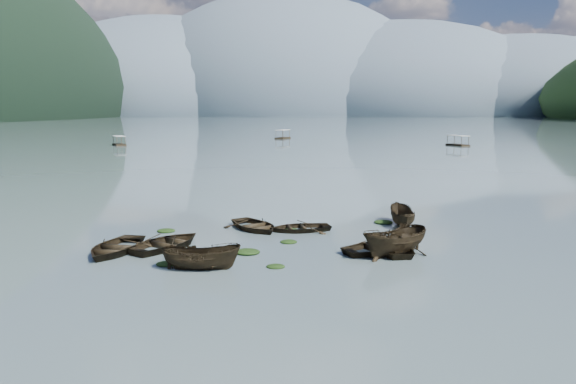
# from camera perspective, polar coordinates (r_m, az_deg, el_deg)

# --- Properties ---
(ground_plane) EXTENTS (2400.00, 2400.00, 0.00)m
(ground_plane) POSITION_cam_1_polar(r_m,az_deg,el_deg) (24.13, -1.68, -9.18)
(ground_plane) COLOR #4F6063
(haze_mtn_a) EXTENTS (520.00, 520.00, 280.00)m
(haze_mtn_a) POSITION_cam_1_polar(r_m,az_deg,el_deg) (959.35, -12.64, 8.33)
(haze_mtn_a) COLOR #475666
(haze_mtn_a) RESTS_ON ground
(haze_mtn_b) EXTENTS (520.00, 520.00, 340.00)m
(haze_mtn_b) POSITION_cam_1_polar(r_m,az_deg,el_deg) (924.95, -0.51, 8.53)
(haze_mtn_b) COLOR #475666
(haze_mtn_b) RESTS_ON ground
(haze_mtn_c) EXTENTS (520.00, 520.00, 260.00)m
(haze_mtn_c) POSITION_cam_1_polar(r_m,az_deg,el_deg) (933.12, 11.97, 8.34)
(haze_mtn_c) COLOR #475666
(haze_mtn_c) RESTS_ON ground
(haze_mtn_d) EXTENTS (520.00, 520.00, 220.00)m
(haze_mtn_d) POSITION_cam_1_polar(r_m,az_deg,el_deg) (976.11, 22.58, 7.87)
(haze_mtn_d) COLOR #475666
(haze_mtn_d) RESTS_ON ground
(rowboat_0) EXTENTS (3.80, 4.96, 0.96)m
(rowboat_0) POSITION_cam_1_polar(r_m,az_deg,el_deg) (29.32, -18.64, -6.36)
(rowboat_0) COLOR black
(rowboat_0) RESTS_ON ground
(rowboat_1) EXTENTS (5.20, 5.67, 0.96)m
(rowboat_1) POSITION_cam_1_polar(r_m,az_deg,el_deg) (29.45, -13.24, -6.05)
(rowboat_1) COLOR black
(rowboat_1) RESTS_ON ground
(rowboat_2) EXTENTS (3.84, 1.55, 1.47)m
(rowboat_2) POSITION_cam_1_polar(r_m,az_deg,el_deg) (25.24, -9.56, -8.48)
(rowboat_2) COLOR black
(rowboat_2) RESTS_ON ground
(rowboat_3) EXTENTS (3.99, 4.99, 0.92)m
(rowboat_3) POSITION_cam_1_polar(r_m,az_deg,el_deg) (28.88, 11.18, -6.28)
(rowboat_3) COLOR black
(rowboat_3) RESTS_ON ground
(rowboat_4) EXTENTS (5.18, 4.73, 0.88)m
(rowboat_4) POSITION_cam_1_polar(r_m,az_deg,el_deg) (28.31, 10.11, -6.56)
(rowboat_4) COLOR black
(rowboat_4) RESTS_ON ground
(rowboat_5) EXTENTS (4.49, 4.21, 1.73)m
(rowboat_5) POSITION_cam_1_polar(r_m,az_deg,el_deg) (27.83, 11.81, -6.89)
(rowboat_5) COLOR black
(rowboat_5) RESTS_ON ground
(rowboat_6) EXTENTS (5.12, 5.37, 0.91)m
(rowboat_6) POSITION_cam_1_polar(r_m,az_deg,el_deg) (33.08, -3.72, -4.17)
(rowboat_6) COLOR black
(rowboat_6) RESTS_ON ground
(rowboat_7) EXTENTS (4.54, 3.76, 0.81)m
(rowboat_7) POSITION_cam_1_polar(r_m,az_deg,el_deg) (32.66, 1.32, -4.33)
(rowboat_7) COLOR black
(rowboat_7) RESTS_ON ground
(rowboat_8) EXTENTS (1.47, 3.84, 1.48)m
(rowboat_8) POSITION_cam_1_polar(r_m,az_deg,el_deg) (35.00, 12.48, -3.64)
(rowboat_8) COLOR black
(rowboat_8) RESTS_ON ground
(weed_clump_0) EXTENTS (1.04, 0.85, 0.23)m
(weed_clump_0) POSITION_cam_1_polar(r_m,az_deg,el_deg) (26.28, -13.34, -7.89)
(weed_clump_0) COLOR black
(weed_clump_0) RESTS_ON ground
(weed_clump_1) EXTENTS (0.92, 0.74, 0.20)m
(weed_clump_1) POSITION_cam_1_polar(r_m,az_deg,el_deg) (25.22, -1.38, -8.36)
(weed_clump_1) COLOR black
(weed_clump_1) RESTS_ON ground
(weed_clump_2) EXTENTS (1.37, 1.09, 0.30)m
(weed_clump_2) POSITION_cam_1_polar(r_m,az_deg,el_deg) (27.65, -4.54, -6.83)
(weed_clump_2) COLOR black
(weed_clump_2) RESTS_ON ground
(weed_clump_3) EXTENTS (0.99, 0.84, 0.22)m
(weed_clump_3) POSITION_cam_1_polar(r_m,az_deg,el_deg) (29.76, 0.07, -5.65)
(weed_clump_3) COLOR black
(weed_clump_3) RESTS_ON ground
(weed_clump_4) EXTENTS (1.28, 1.02, 0.27)m
(weed_clump_4) POSITION_cam_1_polar(r_m,az_deg,el_deg) (31.95, 12.82, -4.86)
(weed_clump_4) COLOR black
(weed_clump_4) RESTS_ON ground
(weed_clump_5) EXTENTS (1.16, 0.94, 0.25)m
(weed_clump_5) POSITION_cam_1_polar(r_m,az_deg,el_deg) (33.29, -13.39, -4.32)
(weed_clump_5) COLOR black
(weed_clump_5) RESTS_ON ground
(weed_clump_6) EXTENTS (0.88, 0.74, 0.18)m
(weed_clump_6) POSITION_cam_1_polar(r_m,az_deg,el_deg) (32.77, 0.35, -4.28)
(weed_clump_6) COLOR black
(weed_clump_6) RESTS_ON ground
(weed_clump_7) EXTENTS (1.26, 1.01, 0.28)m
(weed_clump_7) POSITION_cam_1_polar(r_m,az_deg,el_deg) (35.38, 10.55, -3.44)
(weed_clump_7) COLOR black
(weed_clump_7) RESTS_ON ground
(pontoon_left) EXTENTS (4.58, 5.59, 2.00)m
(pontoon_left) POSITION_cam_1_polar(r_m,az_deg,el_deg) (119.85, -18.23, 4.95)
(pontoon_left) COLOR black
(pontoon_left) RESTS_ON ground
(pontoon_centre) EXTENTS (4.14, 6.54, 2.33)m
(pontoon_centre) POSITION_cam_1_polar(r_m,az_deg,el_deg) (141.47, -0.58, 5.95)
(pontoon_centre) COLOR black
(pontoon_centre) RESTS_ON ground
(pontoon_right) EXTENTS (4.30, 6.04, 2.14)m
(pontoon_right) POSITION_cam_1_polar(r_m,az_deg,el_deg) (118.85, 18.33, 4.91)
(pontoon_right) COLOR black
(pontoon_right) RESTS_ON ground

